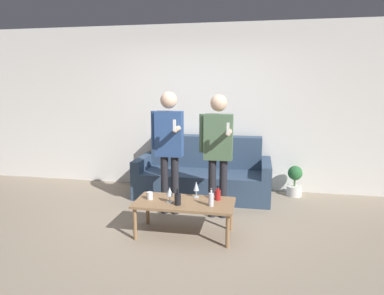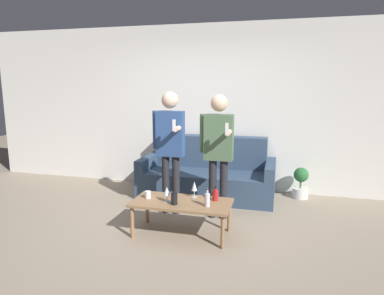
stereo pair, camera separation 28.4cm
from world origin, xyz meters
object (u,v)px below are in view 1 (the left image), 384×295
at_px(bottle_orange, 218,195).
at_px(person_standing_right, 218,145).
at_px(couch, 204,175).
at_px(person_standing_left, 169,141).
at_px(coffee_table, 184,205).

relative_size(bottle_orange, person_standing_right, 0.10).
relative_size(couch, person_standing_right, 1.28).
relative_size(couch, bottle_orange, 12.70).
height_order(couch, person_standing_left, person_standing_left).
bearing_deg(couch, person_standing_right, -70.03).
distance_m(coffee_table, bottle_orange, 0.41).
bearing_deg(coffee_table, person_standing_right, 63.68).
xyz_separation_m(couch, bottle_orange, (0.38, -1.37, 0.15)).
height_order(coffee_table, person_standing_right, person_standing_right).
xyz_separation_m(person_standing_left, person_standing_right, (0.65, -0.01, -0.02)).
bearing_deg(couch, coffee_table, -89.48).
xyz_separation_m(couch, person_standing_right, (0.32, -0.89, 0.65)).
xyz_separation_m(bottle_orange, person_standing_right, (-0.06, 0.49, 0.50)).
relative_size(couch, person_standing_left, 1.26).
relative_size(person_standing_left, person_standing_right, 1.02).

